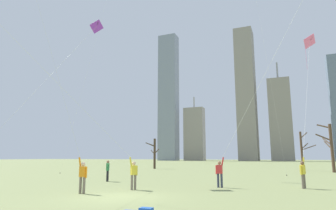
{
  "coord_description": "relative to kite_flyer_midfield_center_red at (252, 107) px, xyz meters",
  "views": [
    {
      "loc": [
        7.58,
        -12.42,
        1.88
      ],
      "look_at": [
        0.0,
        6.0,
        5.45
      ],
      "focal_mm": 31.04,
      "sensor_mm": 36.0,
      "label": 1
    }
  ],
  "objects": [
    {
      "name": "bare_tree_left_of_center",
      "position": [
        -18.48,
        25.73,
        -2.32
      ],
      "size": [
        1.81,
        1.74,
        4.85
      ],
      "color": "#423326",
      "rests_on": "ground"
    },
    {
      "name": "skyline_mid_tower_left",
      "position": [
        -16.29,
        131.51,
        28.93
      ],
      "size": [
        9.11,
        11.52,
        67.61
      ],
      "color": "gray",
      "rests_on": "ground"
    },
    {
      "name": "kite_flyer_far_back_orange",
      "position": [
        -8.18,
        -5.18,
        -1.18
      ],
      "size": [
        9.04,
        15.38,
        16.64
      ],
      "color": "#726656",
      "rests_on": "ground"
    },
    {
      "name": "skyline_tall_tower",
      "position": [
        -57.54,
        127.24,
        30.02
      ],
      "size": [
        10.01,
        6.78,
        69.79
      ],
      "color": "gray",
      "rests_on": "ground"
    },
    {
      "name": "kite_flyer_midfield_center_red",
      "position": [
        0.0,
        0.0,
        0.0
      ],
      "size": [
        10.2,
        3.43,
        17.95
      ],
      "color": "#33384C",
      "rests_on": "ground"
    },
    {
      "name": "skyline_mid_tower_right",
      "position": [
        -43.81,
        130.02,
        9.09
      ],
      "size": [
        10.51,
        5.68,
        33.9
      ],
      "color": "gray",
      "rests_on": "ground"
    },
    {
      "name": "skyline_slender_spire",
      "position": [
        -0.76,
        132.06,
        15.14
      ],
      "size": [
        10.38,
        7.36,
        48.65
      ],
      "color": "gray",
      "rests_on": "ground"
    },
    {
      "name": "ground_plane",
      "position": [
        -5.73,
        -5.42,
        -4.87
      ],
      "size": [
        400.0,
        400.0,
        0.0
      ],
      "primitive_type": "plane",
      "color": "#848E56"
    },
    {
      "name": "bare_tree_right_of_center",
      "position": [
        3.63,
        27.77,
        -1.99
      ],
      "size": [
        2.05,
        1.28,
        5.45
      ],
      "color": "#4C3828",
      "rests_on": "ground"
    },
    {
      "name": "kite_flyer_midfield_left_pink",
      "position": [
        3.0,
        4.09,
        -1.06
      ],
      "size": [
        2.41,
        8.98,
        12.95
      ],
      "color": "#726656",
      "rests_on": "ground"
    },
    {
      "name": "kite_flyer_midfield_right_purple",
      "position": [
        -14.18,
        -5.29,
        -1.56
      ],
      "size": [
        2.05,
        9.49,
        13.71
      ],
      "color": "gray",
      "rests_on": "ground"
    },
    {
      "name": "kite_flyer_foreground_right_teal",
      "position": [
        -10.17,
        -4.9,
        0.45
      ],
      "size": [
        9.73,
        1.33,
        21.69
      ],
      "color": "#726656",
      "rests_on": "ground"
    },
    {
      "name": "bystander_far_off_by_trees",
      "position": [
        -11.36,
        1.86,
        -3.97
      ],
      "size": [
        0.32,
        0.48,
        1.62
      ],
      "color": "black",
      "rests_on": "ground"
    },
    {
      "name": "bare_tree_center",
      "position": [
        6.75,
        23.76,
        -1.61
      ],
      "size": [
        1.92,
        1.6,
        6.09
      ],
      "color": "#4C3828",
      "rests_on": "ground"
    },
    {
      "name": "distant_kite_high_overhead_yellow",
      "position": [
        -18.15,
        10.37,
        16.53
      ],
      "size": [
        5.86,
        1.2,
        23.78
      ],
      "color": "yellow",
      "rests_on": "ground"
    }
  ]
}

